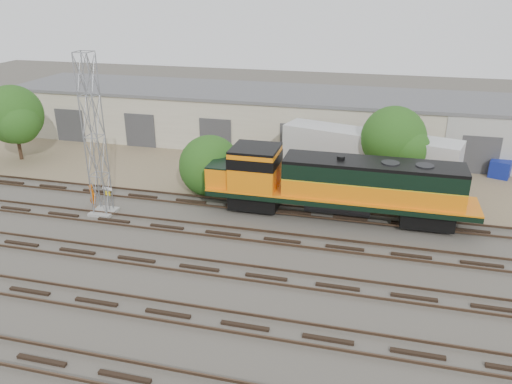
% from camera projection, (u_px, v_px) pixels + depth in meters
% --- Properties ---
extents(ground, '(140.00, 140.00, 0.00)m').
position_uv_depth(ground, '(216.00, 245.00, 31.69)').
color(ground, '#47423A').
rests_on(ground, ground).
extents(dirt_strip, '(80.00, 16.00, 0.02)m').
position_uv_depth(dirt_strip, '(269.00, 167.00, 45.11)').
color(dirt_strip, '#726047').
rests_on(dirt_strip, ground).
extents(tracks, '(80.00, 20.40, 0.28)m').
position_uv_depth(tracks, '(199.00, 268.00, 28.97)').
color(tracks, black).
rests_on(tracks, ground).
extents(warehouse, '(58.40, 10.40, 5.30)m').
position_uv_depth(warehouse, '(287.00, 118.00, 51.22)').
color(warehouse, beige).
rests_on(warehouse, ground).
extents(locomotive, '(18.62, 3.27, 4.48)m').
position_uv_depth(locomotive, '(334.00, 184.00, 34.55)').
color(locomotive, black).
rests_on(locomotive, tracks).
extents(signal_tower, '(1.67, 1.67, 11.35)m').
position_uv_depth(signal_tower, '(95.00, 140.00, 34.00)').
color(signal_tower, gray).
rests_on(signal_tower, ground).
extents(sign_post, '(0.82, 0.18, 2.02)m').
position_uv_depth(sign_post, '(108.00, 195.00, 35.65)').
color(sign_post, gray).
rests_on(sign_post, ground).
extents(worker, '(0.79, 0.72, 1.82)m').
position_uv_depth(worker, '(93.00, 196.00, 36.74)').
color(worker, orange).
rests_on(worker, ground).
extents(semi_trailer, '(14.44, 6.52, 4.37)m').
position_uv_depth(semi_trailer, '(372.00, 152.00, 40.36)').
color(semi_trailer, silver).
rests_on(semi_trailer, ground).
extents(dumpster_blue, '(2.01, 1.95, 1.50)m').
position_uv_depth(dumpster_blue, '(500.00, 169.00, 42.61)').
color(dumpster_blue, navy).
rests_on(dumpster_blue, ground).
extents(tree_west, '(5.62, 5.35, 7.00)m').
position_uv_depth(tree_west, '(15.00, 117.00, 45.41)').
color(tree_west, '#382619').
rests_on(tree_west, ground).
extents(tree_mid, '(5.10, 4.86, 4.86)m').
position_uv_depth(tree_mid, '(212.00, 168.00, 38.97)').
color(tree_mid, '#382619').
rests_on(tree_mid, ground).
extents(tree_east, '(5.27, 5.02, 6.78)m').
position_uv_depth(tree_east, '(397.00, 141.00, 38.53)').
color(tree_east, '#382619').
rests_on(tree_east, ground).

